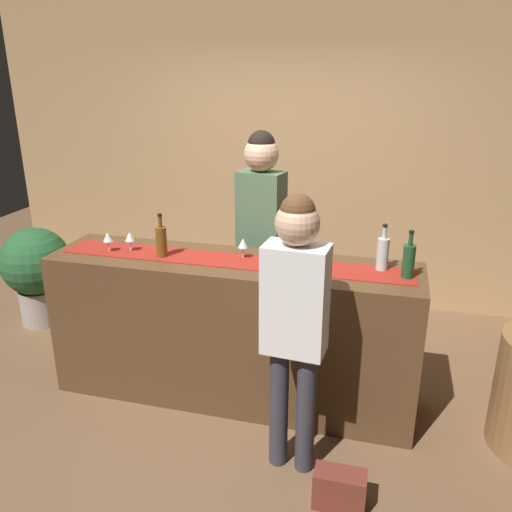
{
  "coord_description": "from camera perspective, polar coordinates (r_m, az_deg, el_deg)",
  "views": [
    {
      "loc": [
        0.99,
        -3.09,
        2.23
      ],
      "look_at": [
        0.17,
        0.0,
        1.08
      ],
      "focal_mm": 36.48,
      "sensor_mm": 36.0,
      "label": 1
    }
  ],
  "objects": [
    {
      "name": "customer_sipping",
      "position": [
        2.8,
        4.29,
        -5.97
      ],
      "size": [
        0.35,
        0.23,
        1.65
      ],
      "rotation": [
        0.0,
        0.0,
        -0.08
      ],
      "color": "#33333D",
      "rests_on": "ground"
    },
    {
      "name": "ground_plane",
      "position": [
        3.94,
        -2.48,
        -14.73
      ],
      "size": [
        10.0,
        10.0,
        0.0
      ],
      "primitive_type": "plane",
      "color": "brown"
    },
    {
      "name": "wine_bottle_amber",
      "position": [
        3.54,
        -10.34,
        1.63
      ],
      "size": [
        0.07,
        0.07,
        0.3
      ],
      "color": "brown",
      "rests_on": "bar_counter"
    },
    {
      "name": "counter_runner_cloth",
      "position": [
        3.46,
        -2.74,
        -0.49
      ],
      "size": [
        2.38,
        0.28,
        0.01
      ],
      "primitive_type": "cube",
      "color": "maroon",
      "rests_on": "bar_counter"
    },
    {
      "name": "handbag",
      "position": [
        3.09,
        9.15,
        -23.92
      ],
      "size": [
        0.28,
        0.14,
        0.22
      ],
      "primitive_type": "cube",
      "color": "brown",
      "rests_on": "ground"
    },
    {
      "name": "potted_plant_tall",
      "position": [
        5.11,
        -22.92,
        -1.34
      ],
      "size": [
        0.62,
        0.62,
        0.9
      ],
      "color": "#9E9389",
      "rests_on": "ground"
    },
    {
      "name": "wine_glass_mid_counter",
      "position": [
        3.46,
        -1.44,
        1.36
      ],
      "size": [
        0.07,
        0.07,
        0.14
      ],
      "color": "silver",
      "rests_on": "bar_counter"
    },
    {
      "name": "bar_counter",
      "position": [
        3.67,
        -2.6,
        -8.1
      ],
      "size": [
        2.5,
        0.6,
        1.03
      ],
      "primitive_type": "cube",
      "color": "#543821",
      "rests_on": "ground"
    },
    {
      "name": "wine_bottle_green",
      "position": [
        3.26,
        16.39,
        -0.49
      ],
      "size": [
        0.07,
        0.07,
        0.3
      ],
      "color": "#194723",
      "rests_on": "bar_counter"
    },
    {
      "name": "bartender",
      "position": [
        3.94,
        0.57,
        3.82
      ],
      "size": [
        0.37,
        0.26,
        1.82
      ],
      "rotation": [
        0.0,
        0.0,
        2.95
      ],
      "color": "#26262B",
      "rests_on": "ground"
    },
    {
      "name": "wine_glass_near_customer",
      "position": [
        3.7,
        -13.71,
        2.01
      ],
      "size": [
        0.07,
        0.07,
        0.14
      ],
      "color": "silver",
      "rests_on": "bar_counter"
    },
    {
      "name": "wine_glass_far_end",
      "position": [
        3.73,
        -15.95,
        1.95
      ],
      "size": [
        0.07,
        0.07,
        0.14
      ],
      "color": "silver",
      "rests_on": "bar_counter"
    },
    {
      "name": "back_wall",
      "position": [
        5.14,
        3.65,
        11.06
      ],
      "size": [
        6.0,
        0.12,
        2.9
      ],
      "primitive_type": "cube",
      "color": "tan",
      "rests_on": "ground"
    },
    {
      "name": "wine_bottle_clear",
      "position": [
        3.35,
        13.72,
        0.3
      ],
      "size": [
        0.07,
        0.07,
        0.3
      ],
      "color": "#B2C6C1",
      "rests_on": "bar_counter"
    }
  ]
}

